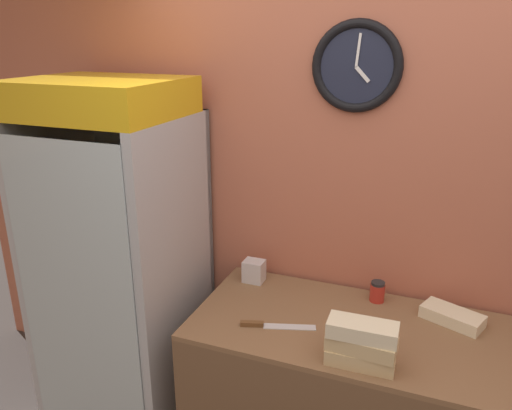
% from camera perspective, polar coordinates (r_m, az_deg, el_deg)
% --- Properties ---
extents(wall_back, '(5.20, 0.10, 2.70)m').
position_cam_1_polar(wall_back, '(2.59, 13.14, 0.43)').
color(wall_back, '#B7664C').
rests_on(wall_back, ground_plane).
extents(prep_counter, '(1.47, 0.74, 0.88)m').
position_cam_1_polar(prep_counter, '(2.68, 10.12, -21.37)').
color(prep_counter, brown).
rests_on(prep_counter, ground_plane).
extents(beverage_cooler, '(0.77, 0.73, 1.96)m').
position_cam_1_polar(beverage_cooler, '(2.83, -14.83, -4.14)').
color(beverage_cooler, '#B2B7BC').
rests_on(beverage_cooler, ground_plane).
extents(sandwich_stack_bottom, '(0.28, 0.13, 0.06)m').
position_cam_1_polar(sandwich_stack_bottom, '(2.17, 11.83, -16.67)').
color(sandwich_stack_bottom, tan).
rests_on(sandwich_stack_bottom, prep_counter).
extents(sandwich_stack_middle, '(0.28, 0.13, 0.06)m').
position_cam_1_polar(sandwich_stack_middle, '(2.13, 11.95, -15.25)').
color(sandwich_stack_middle, tan).
rests_on(sandwich_stack_middle, sandwich_stack_bottom).
extents(sandwich_stack_top, '(0.28, 0.13, 0.06)m').
position_cam_1_polar(sandwich_stack_top, '(2.10, 12.08, -13.79)').
color(sandwich_stack_top, beige).
rests_on(sandwich_stack_top, sandwich_stack_middle).
extents(sandwich_flat_left, '(0.30, 0.22, 0.06)m').
position_cam_1_polar(sandwich_flat_left, '(2.56, 21.51, -11.76)').
color(sandwich_flat_left, beige).
rests_on(sandwich_flat_left, prep_counter).
extents(chefs_knife, '(0.34, 0.14, 0.02)m').
position_cam_1_polar(chefs_knife, '(2.37, 1.30, -13.56)').
color(chefs_knife, silver).
rests_on(chefs_knife, prep_counter).
extents(condiment_jar, '(0.07, 0.07, 0.11)m').
position_cam_1_polar(condiment_jar, '(2.62, 13.70, -9.60)').
color(condiment_jar, '#B72D23').
rests_on(condiment_jar, prep_counter).
extents(napkin_dispenser, '(0.11, 0.09, 0.12)m').
position_cam_1_polar(napkin_dispenser, '(2.73, -0.23, -7.55)').
color(napkin_dispenser, silver).
rests_on(napkin_dispenser, prep_counter).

